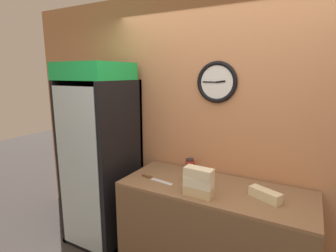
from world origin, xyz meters
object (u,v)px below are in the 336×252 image
at_px(sandwich_flat_right, 265,195).
at_px(chefs_knife, 152,178).
at_px(sandwich_stack_bottom, 198,191).
at_px(sandwich_stack_middle, 199,182).
at_px(sandwich_flat_left, 197,179).
at_px(sandwich_stack_top, 199,173).
at_px(condiment_jar, 190,165).
at_px(beverage_cooler, 103,147).

xyz_separation_m(sandwich_flat_right, chefs_knife, (-1.01, -0.09, -0.03)).
height_order(sandwich_stack_bottom, chefs_knife, sandwich_stack_bottom).
distance_m(sandwich_stack_bottom, sandwich_stack_middle, 0.08).
height_order(sandwich_flat_right, chefs_knife, sandwich_flat_right).
bearing_deg(sandwich_flat_left, sandwich_stack_top, -64.22).
height_order(sandwich_stack_middle, condiment_jar, sandwich_stack_middle).
bearing_deg(chefs_knife, sandwich_flat_right, 4.84).
height_order(beverage_cooler, sandwich_flat_right, beverage_cooler).
bearing_deg(sandwich_stack_bottom, chefs_knife, 167.69).
distance_m(chefs_knife, condiment_jar, 0.44).
distance_m(beverage_cooler, chefs_knife, 0.78).
relative_size(sandwich_stack_bottom, sandwich_stack_top, 0.99).
bearing_deg(sandwich_flat_right, sandwich_stack_middle, -158.13).
relative_size(sandwich_stack_top, chefs_knife, 0.69).
height_order(sandwich_stack_middle, sandwich_flat_right, sandwich_stack_middle).
xyz_separation_m(sandwich_flat_left, condiment_jar, (-0.19, 0.26, 0.02)).
bearing_deg(beverage_cooler, condiment_jar, 13.53).
height_order(beverage_cooler, condiment_jar, beverage_cooler).
height_order(sandwich_flat_left, condiment_jar, condiment_jar).
xyz_separation_m(sandwich_stack_middle, sandwich_flat_right, (0.49, 0.20, -0.08)).
height_order(sandwich_stack_top, chefs_knife, sandwich_stack_top).
relative_size(chefs_knife, condiment_jar, 2.91).
xyz_separation_m(sandwich_stack_bottom, chefs_knife, (-0.52, 0.11, -0.03)).
bearing_deg(chefs_knife, sandwich_stack_top, -12.31).
bearing_deg(sandwich_flat_right, sandwich_stack_bottom, -158.13).
height_order(sandwich_stack_middle, sandwich_stack_top, sandwich_stack_top).
relative_size(sandwich_flat_left, condiment_jar, 2.15).
bearing_deg(condiment_jar, sandwich_flat_right, -20.77).
height_order(sandwich_flat_right, condiment_jar, condiment_jar).
bearing_deg(chefs_knife, beverage_cooler, 168.32).
distance_m(sandwich_stack_top, chefs_knife, 0.56).
height_order(beverage_cooler, sandwich_stack_middle, beverage_cooler).
bearing_deg(sandwich_stack_bottom, condiment_jar, 121.04).
bearing_deg(sandwich_stack_middle, sandwich_flat_left, 115.78).
bearing_deg(chefs_knife, sandwich_flat_left, 17.07).
height_order(sandwich_stack_middle, sandwich_flat_left, sandwich_stack_middle).
bearing_deg(beverage_cooler, sandwich_stack_top, -11.94).
relative_size(sandwich_stack_middle, chefs_knife, 0.68).
height_order(sandwich_stack_middle, chefs_knife, sandwich_stack_middle).
bearing_deg(sandwich_stack_middle, condiment_jar, 121.04).
distance_m(sandwich_stack_bottom, sandwich_flat_left, 0.26).
bearing_deg(sandwich_stack_bottom, sandwich_stack_top, 0.00).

